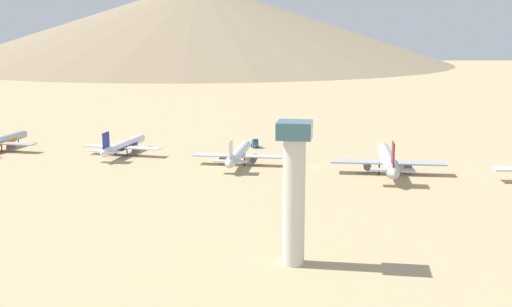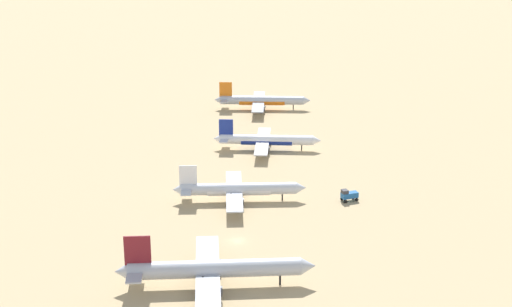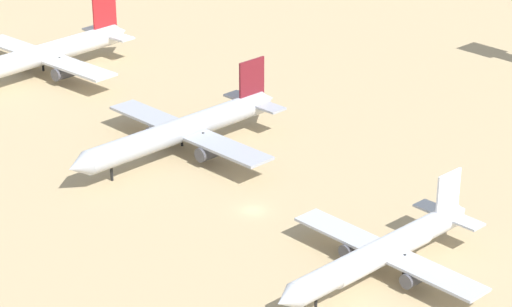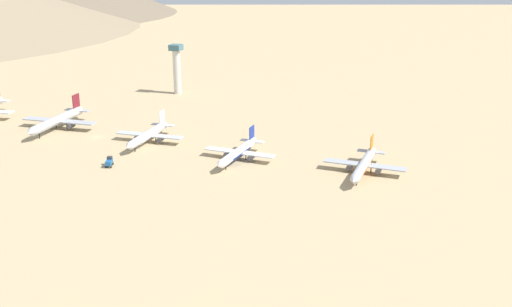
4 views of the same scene
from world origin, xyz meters
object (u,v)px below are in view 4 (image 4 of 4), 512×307
Objects in this scene: control_tower at (177,67)px; parked_jet_5 at (364,164)px; parked_jet_2 at (58,120)px; service_truck at (109,162)px; parked_jet_3 at (148,135)px; parked_jet_4 at (239,152)px.

parked_jet_5 is at bearing 50.51° from control_tower.
parked_jet_2 is 8.70× the size of service_truck.
parked_jet_3 is at bearing 83.03° from parked_jet_2.
parked_jet_2 is 67.54m from service_truck.
parked_jet_2 is 1.19× the size of parked_jet_3.
parked_jet_4 is at bearing 35.81° from control_tower.
service_truck is (41.10, 53.52, -2.71)m from parked_jet_2.
parked_jet_5 is at bearing 89.62° from parked_jet_4.
parked_jet_4 is at bearing 77.62° from parked_jet_3.
parked_jet_3 is at bearing 16.88° from control_tower.
parked_jet_3 is at bearing 178.43° from service_truck.
parked_jet_4 is at bearing 80.45° from parked_jet_2.
parked_jet_4 is 55.30m from service_truck.
control_tower is at bearing 165.05° from parked_jet_2.
service_truck is 137.03m from control_tower.
parked_jet_2 is 158.72m from parked_jet_5.
parked_jet_2 reaches higher than parked_jet_4.
parked_jet_2 is 104.92m from parked_jet_4.
parked_jet_4 is at bearing 115.37° from service_truck.
parked_jet_4 is (17.42, 103.46, -0.96)m from parked_jet_2.
parked_jet_2 is at bearing -99.55° from parked_jet_4.
parked_jet_3 is 103.85m from parked_jet_5.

